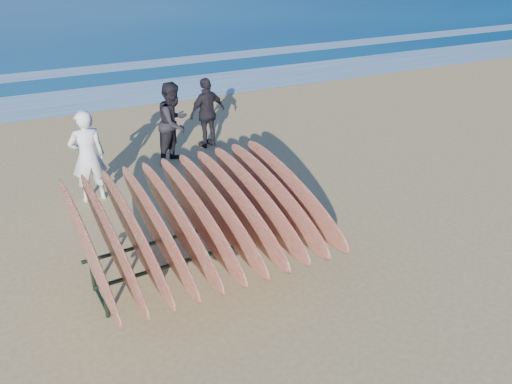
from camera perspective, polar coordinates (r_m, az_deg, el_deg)
ground at (r=8.05m, az=2.44°, el=-8.39°), size 120.00×120.00×0.00m
foam_near at (r=16.77m, az=-13.65°, el=9.93°), size 160.00×160.00×0.00m
foam_far at (r=20.10m, az=-15.90°, el=12.38°), size 160.00×160.00×0.00m
surfboard_rack at (r=7.59m, az=-6.06°, el=-2.53°), size 3.39×3.21×1.54m
person_white at (r=10.13m, az=-17.30°, el=3.60°), size 0.63×0.42×1.71m
person_dark_a at (r=11.47m, az=-8.63°, el=7.21°), size 1.06×1.04×1.72m
person_dark_b at (r=12.25m, az=-5.14°, el=8.32°), size 1.00×0.63×1.58m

